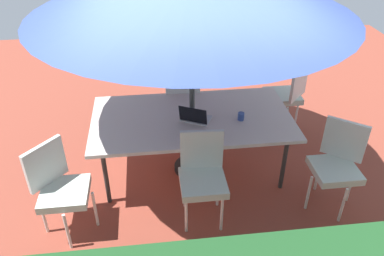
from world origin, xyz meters
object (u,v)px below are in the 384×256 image
Objects in this scene: chair_northwest at (337,162)px; chair_north at (203,174)px; dining_table at (192,120)px; chair_southwest at (287,93)px; chair_northeast at (59,186)px; cup at (241,116)px; chair_south at (182,102)px; laptop at (195,117)px.

chair_north is at bearing -141.35° from chair_northwest.
chair_north reaches higher than dining_table.
chair_northeast is at bearing -16.08° from chair_southwest.
chair_northeast is 10.96× the size of cup.
chair_north is 1.00× the size of chair_northeast.
chair_northwest is at bearing 145.78° from cup.
chair_north is 1.00× the size of chair_south.
chair_south and laptop have the same top height.
chair_northeast reaches higher than dining_table.
chair_northwest is 1.00× the size of chair_southwest.
chair_north is 1.00× the size of chair_northwest.
chair_northeast is (2.85, 0.03, 0.00)m from chair_northwest.
chair_northeast and laptop have the same top height.
chair_northwest is 10.96× the size of cup.
dining_table is at bearing -19.50° from chair_northeast.
cup is at bearing -157.73° from laptop.
chair_north is 0.87m from cup.
laptop is (-0.01, -0.68, 0.26)m from chair_north.
chair_north and chair_northeast have the same top height.
chair_southwest and chair_south have the same top height.
dining_table is at bearing -13.37° from cup.
chair_northeast is at bearing 18.49° from cup.
chair_southwest is at bearing -175.62° from chair_south.
dining_table is 5.77× the size of laptop.
chair_northeast is (1.41, 0.01, 0.00)m from chair_north.
chair_northeast is 2.04m from chair_south.
chair_north is (-0.01, 0.77, -0.17)m from dining_table.
chair_northwest reaches higher than dining_table.
chair_northwest is (-1.45, 0.75, -0.17)m from dining_table.
chair_northeast is at bearing -175.98° from chair_north.
chair_south is at bearing -59.07° from laptop.
chair_southwest is (-1.43, -0.81, -0.17)m from dining_table.
laptop is 0.52m from cup.
chair_southwest is at bearing -150.50° from dining_table.
chair_north is 2.47× the size of laptop.
chair_southwest is 1.47m from chair_south.
chair_south is (1.47, 0.07, 0.00)m from chair_southwest.
chair_northwest is 2.47× the size of laptop.
chair_northwest is 2.11m from chair_south.
chair_northwest is at bearing -48.03° from chair_northeast.
dining_table is at bearing -15.87° from chair_southwest.
chair_southwest is 3.24m from chair_northeast.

